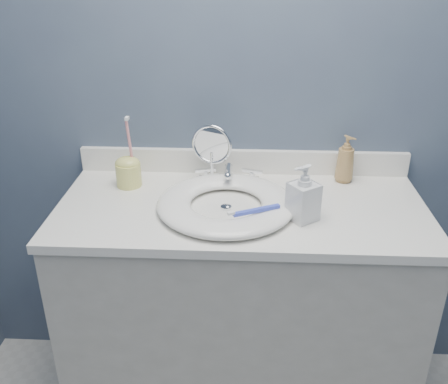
# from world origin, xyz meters

# --- Properties ---
(back_wall) EXTENTS (2.20, 0.02, 2.40)m
(back_wall) POSITION_xyz_m (0.00, 1.25, 1.20)
(back_wall) COLOR #424E64
(back_wall) RESTS_ON ground
(vanity_cabinet) EXTENTS (1.20, 0.55, 0.85)m
(vanity_cabinet) POSITION_xyz_m (0.00, 0.97, 0.42)
(vanity_cabinet) COLOR beige
(vanity_cabinet) RESTS_ON ground
(countertop) EXTENTS (1.22, 0.57, 0.03)m
(countertop) POSITION_xyz_m (0.00, 0.97, 0.86)
(countertop) COLOR white
(countertop) RESTS_ON vanity_cabinet
(backsplash) EXTENTS (1.22, 0.02, 0.09)m
(backsplash) POSITION_xyz_m (0.00, 1.24, 0.93)
(backsplash) COLOR white
(backsplash) RESTS_ON countertop
(basin) EXTENTS (0.45, 0.45, 0.04)m
(basin) POSITION_xyz_m (-0.05, 0.94, 0.90)
(basin) COLOR white
(basin) RESTS_ON countertop
(drain) EXTENTS (0.04, 0.04, 0.01)m
(drain) POSITION_xyz_m (-0.05, 0.94, 0.88)
(drain) COLOR silver
(drain) RESTS_ON countertop
(faucet) EXTENTS (0.25, 0.13, 0.07)m
(faucet) POSITION_xyz_m (-0.05, 1.14, 0.91)
(faucet) COLOR silver
(faucet) RESTS_ON countertop
(makeup_mirror) EXTENTS (0.15, 0.08, 0.22)m
(makeup_mirror) POSITION_xyz_m (-0.11, 1.15, 1.00)
(makeup_mirror) COLOR silver
(makeup_mirror) RESTS_ON countertop
(soap_bottle_amber) EXTENTS (0.09, 0.09, 0.17)m
(soap_bottle_amber) POSITION_xyz_m (0.37, 1.18, 0.97)
(soap_bottle_amber) COLOR #A47F4A
(soap_bottle_amber) RESTS_ON countertop
(soap_bottle_clear) EXTENTS (0.12, 0.11, 0.18)m
(soap_bottle_clear) POSITION_xyz_m (0.19, 0.89, 0.97)
(soap_bottle_clear) COLOR silver
(soap_bottle_clear) RESTS_ON countertop
(toothbrush_holder) EXTENTS (0.09, 0.09, 0.26)m
(toothbrush_holder) POSITION_xyz_m (-0.40, 1.10, 0.94)
(toothbrush_holder) COLOR #DDDB6E
(toothbrush_holder) RESTS_ON countertop
(toothbrush_lying) EXTENTS (0.16, 0.09, 0.02)m
(toothbrush_lying) POSITION_xyz_m (0.04, 0.85, 0.92)
(toothbrush_lying) COLOR blue
(toothbrush_lying) RESTS_ON basin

